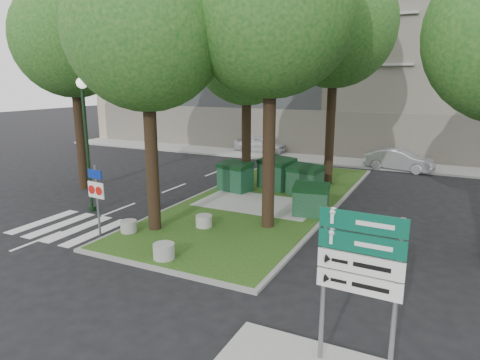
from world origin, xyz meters
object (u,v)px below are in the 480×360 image
Objects in this scene: traffic_sign_pole at (97,191)px; car_silver at (400,160)px; litter_bin at (316,183)px; dumpster_a at (235,177)px; bollard_right at (164,251)px; dumpster_c at (305,180)px; tree_median_near_left at (148,14)px; tree_median_far at (338,13)px; dumpster_d at (311,200)px; tree_median_mid at (249,41)px; directional_sign at (360,267)px; car_white at (260,144)px; tree_street_left at (73,26)px; street_lamp at (86,129)px; bollard_mid at (204,221)px; bollard_left at (129,226)px; dumpster_b at (276,173)px.

traffic_sign_pole reaches higher than car_silver.
dumpster_a is at bearing -156.70° from litter_bin.
dumpster_c is at bearing 80.36° from bollard_right.
tree_median_near_left is 6.19× the size of dumpster_c.
tree_median_far reaches higher than dumpster_d.
dumpster_a is 0.44× the size of car_silver.
tree_median_far is 9.07m from dumpster_a.
traffic_sign_pole is (-2.03, -7.75, -5.38)m from tree_median_mid.
dumpster_a is at bearing 128.54° from directional_sign.
tree_median_near_left reaches higher than dumpster_a.
dumpster_c is 8.91m from bollard_right.
tree_median_near_left is 18.52m from car_white.
car_white reaches higher than bollard_right.
car_white is (-6.68, 10.23, -0.13)m from dumpster_c.
litter_bin is 7.90m from car_silver.
tree_street_left reaches higher than street_lamp.
dumpster_a is 7.03m from street_lamp.
tree_median_near_left is 17.87× the size of bollard_mid.
bollard_left is at bearing 151.73° from bollard_right.
car_white is (-2.74, 17.68, 0.34)m from bollard_left.
dumpster_b is (1.60, 1.26, 0.06)m from dumpster_a.
dumpster_b is 0.37× the size of street_lamp.
dumpster_c is (3.25, 6.71, -6.53)m from tree_median_near_left.
tree_median_mid is (0.50, 6.50, -0.34)m from tree_median_near_left.
tree_median_near_left reaches higher than dumpster_b.
dumpster_a is 0.57× the size of directional_sign.
car_white is (-3.93, 10.44, -6.32)m from tree_median_mid.
tree_median_near_left is 10.74m from litter_bin.
dumpster_d is 11.17m from car_silver.
tree_street_left reaches higher than traffic_sign_pole.
tree_median_far is at bearing 48.55° from street_lamp.
traffic_sign_pole is 0.65× the size of car_silver.
tree_median_far is 7.01× the size of dumpster_c.
car_white is at bearing 136.35° from dumpster_c.
bollard_right is (-1.94, -11.56, -7.97)m from tree_median_far.
bollard_right is 0.16× the size of car_white.
dumpster_b is (-2.05, -2.25, -7.46)m from tree_median_far.
car_white is (-11.25, 21.50, -1.44)m from directional_sign.
dumpster_c is 0.44× the size of car_silver.
street_lamp is (-5.33, -0.06, 3.04)m from bollard_mid.
dumpster_b is 0.50× the size of car_white.
tree_median_mid is at bearing 125.65° from directional_sign.
tree_street_left reaches higher than dumpster_c.
dumpster_a is at bearing -131.06° from tree_median_mid.
tree_street_left is 14.09× the size of litter_bin.
directional_sign reaches higher than car_white.
tree_median_near_left is at bearing -147.08° from bollard_mid.
tree_street_left is (-7.00, 3.50, 0.33)m from tree_median_near_left.
tree_median_far is 4.00× the size of directional_sign.
street_lamp is at bearing -41.42° from tree_street_left.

